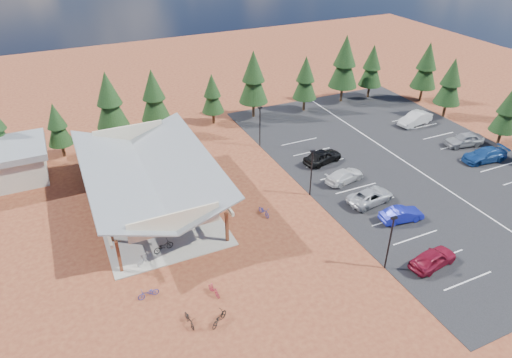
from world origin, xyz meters
name	(u,v)px	position (x,y,z in m)	size (l,w,h in m)	color
ground	(275,217)	(0.00, 0.00, 0.00)	(140.00, 140.00, 0.00)	maroon
asphalt_lot	(407,163)	(18.50, 3.00, 0.02)	(27.00, 44.00, 0.04)	black
concrete_pad	(153,204)	(-10.00, 7.00, 0.05)	(10.60, 18.60, 0.10)	gray
bike_pavilion	(148,171)	(-10.00, 7.00, 3.82)	(11.65, 19.40, 4.97)	#5A2B19
lamp_post_0	(390,239)	(5.00, -10.00, 2.98)	(0.50, 0.25, 5.14)	black
lamp_post_1	(312,170)	(5.00, 2.00, 2.98)	(0.50, 0.25, 5.14)	black
lamp_post_2	(260,124)	(5.00, 14.00, 2.98)	(0.50, 0.25, 5.14)	black
trash_bin_0	(216,210)	(-4.83, 2.96, 0.45)	(0.60, 0.60, 0.90)	#3F2D16
trash_bin_1	(228,197)	(-2.94, 4.46, 0.45)	(0.60, 0.60, 0.90)	#3F2D16
pine_1	(57,125)	(-16.99, 21.39, 4.03)	(2.83, 2.83, 6.60)	#382314
pine_2	(109,100)	(-10.78, 22.45, 5.54)	(3.89, 3.89, 9.06)	#382314
pine_3	(154,95)	(-5.43, 22.69, 5.22)	(3.67, 3.67, 8.55)	#382314
pine_4	(212,94)	(2.25, 22.84, 4.19)	(2.95, 2.95, 6.88)	#382314
pine_5	(253,77)	(8.04, 22.52, 5.65)	(3.97, 3.97, 9.25)	#382314
pine_6	(305,78)	(15.49, 21.54, 4.81)	(3.38, 3.38, 7.88)	#382314
pine_7	(345,62)	(22.33, 22.27, 6.01)	(4.22, 4.22, 9.83)	#382314
pine_8	(372,66)	(27.06, 21.94, 4.91)	(3.45, 3.45, 8.04)	#382314
pine_11	(508,110)	(32.08, 2.28, 4.45)	(3.13, 3.13, 7.30)	#382314
pine_12	(451,82)	(32.10, 11.49, 5.05)	(3.55, 3.55, 8.26)	#382314
pine_13	(427,66)	(33.38, 17.56, 5.32)	(3.74, 3.74, 8.72)	#382314
bike_0	(163,246)	(-10.86, -0.45, 0.58)	(0.64, 1.83, 0.96)	black
bike_1	(141,224)	(-11.86, 3.50, 0.58)	(0.46, 1.61, 0.97)	gray
bike_2	(137,201)	(-11.38, 7.47, 0.52)	(0.56, 1.60, 0.84)	navy
bike_3	(109,187)	(-13.51, 11.15, 0.55)	(0.42, 1.50, 0.90)	maroon
bike_4	(188,222)	(-7.89, 1.97, 0.54)	(0.58, 1.67, 0.88)	black
bike_5	(171,213)	(-8.94, 3.89, 0.66)	(0.52, 1.86, 1.12)	#9A9BA2
bike_6	(162,180)	(-8.22, 10.21, 0.58)	(0.64, 1.82, 0.96)	navy
bike_7	(168,158)	(-6.31, 14.55, 0.64)	(0.51, 1.79, 1.08)	maroon
bike_8	(189,319)	(-11.24, -8.87, 0.45)	(0.59, 1.71, 0.90)	black
bike_9	(144,258)	(-12.66, -1.16, 0.50)	(0.47, 1.68, 1.01)	#93959B
bike_10	(148,293)	(-13.28, -5.15, 0.43)	(0.57, 1.64, 0.86)	navy
bike_11	(214,290)	(-8.69, -6.92, 0.46)	(0.43, 1.52, 0.91)	maroon
bike_12	(219,318)	(-9.31, -9.66, 0.46)	(0.61, 1.74, 0.91)	black
bike_14	(264,211)	(-0.77, 0.81, 0.44)	(0.59, 1.69, 0.89)	navy
bike_15	(221,197)	(-3.69, 4.68, 0.50)	(0.47, 1.67, 1.00)	maroon
bike_16	(217,203)	(-4.33, 4.01, 0.44)	(0.58, 1.66, 0.87)	black
car_0	(433,258)	(8.66, -11.39, 0.79)	(1.77, 4.40, 1.50)	maroon
car_1	(401,215)	(10.45, -5.42, 0.72)	(1.45, 4.15, 1.37)	#141B98
car_2	(371,196)	(9.72, -1.69, 0.73)	(2.29, 4.96, 1.38)	#9FA1A6
car_3	(345,176)	(9.68, 2.74, 0.71)	(1.87, 4.61, 1.34)	silver
car_4	(323,156)	(9.70, 7.22, 0.85)	(1.91, 4.74, 1.62)	black
car_7	(485,155)	(26.84, -0.24, 0.81)	(2.15, 5.28, 1.53)	navy
car_8	(464,140)	(27.71, 3.66, 0.85)	(1.90, 4.73, 1.61)	gray
car_9	(415,119)	(26.55, 11.02, 0.88)	(1.77, 5.08, 1.67)	silver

